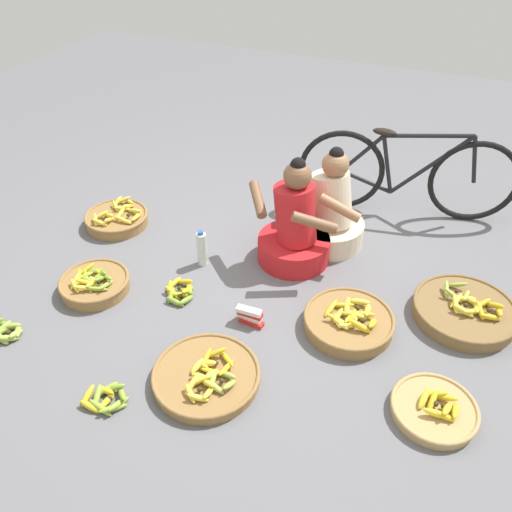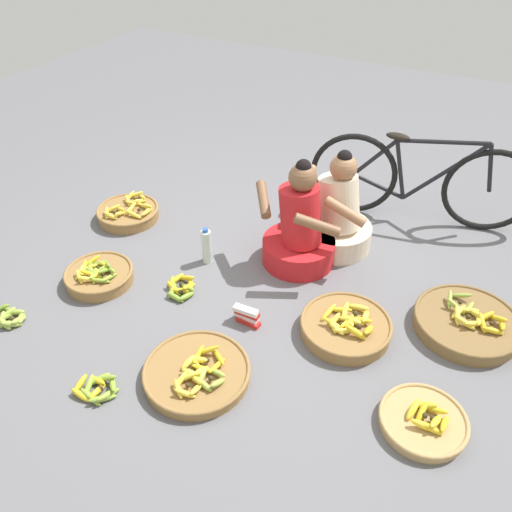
% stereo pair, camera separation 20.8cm
% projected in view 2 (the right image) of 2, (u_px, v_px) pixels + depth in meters
% --- Properties ---
extents(ground_plane, '(10.00, 10.00, 0.00)m').
position_uv_depth(ground_plane, '(269.00, 280.00, 3.63)').
color(ground_plane, slate).
extents(vendor_woman_front, '(0.72, 0.52, 0.81)m').
position_uv_depth(vendor_woman_front, '(299.00, 231.00, 3.65)').
color(vendor_woman_front, red).
rests_on(vendor_woman_front, ground).
extents(vendor_woman_behind, '(0.60, 0.52, 0.79)m').
position_uv_depth(vendor_woman_behind, '(337.00, 218.00, 3.81)').
color(vendor_woman_behind, beige).
rests_on(vendor_woman_behind, ground).
extents(bicycle_leaning, '(1.67, 0.42, 0.73)m').
position_uv_depth(bicycle_leaning, '(419.00, 181.00, 4.03)').
color(bicycle_leaning, black).
rests_on(bicycle_leaning, ground).
extents(banana_basket_back_right, '(0.61, 0.61, 0.14)m').
position_uv_depth(banana_basket_back_right, '(197.00, 372.00, 2.93)').
color(banana_basket_back_right, olive).
rests_on(banana_basket_back_right, ground).
extents(banana_basket_near_vendor, '(0.47, 0.47, 0.17)m').
position_uv_depth(banana_basket_near_vendor, '(99.00, 275.00, 3.58)').
color(banana_basket_near_vendor, olive).
rests_on(banana_basket_near_vendor, ground).
extents(banana_basket_back_center, '(0.46, 0.46, 0.13)m').
position_uv_depth(banana_basket_back_center, '(423.00, 421.00, 2.68)').
color(banana_basket_back_center, tan).
rests_on(banana_basket_back_center, ground).
extents(banana_basket_mid_right, '(0.65, 0.65, 0.16)m').
position_uv_depth(banana_basket_mid_right, '(467.00, 322.00, 3.23)').
color(banana_basket_mid_right, brown).
rests_on(banana_basket_mid_right, ground).
extents(banana_basket_back_left, '(0.50, 0.50, 0.16)m').
position_uv_depth(banana_basket_back_left, '(128.00, 212.00, 4.22)').
color(banana_basket_back_left, olive).
rests_on(banana_basket_back_left, ground).
extents(banana_basket_mid_left, '(0.56, 0.56, 0.17)m').
position_uv_depth(banana_basket_mid_left, '(346.00, 326.00, 3.20)').
color(banana_basket_mid_left, olive).
rests_on(banana_basket_mid_left, ground).
extents(loose_bananas_front_right, '(0.29, 0.20, 0.09)m').
position_uv_depth(loose_bananas_front_right, '(8.00, 317.00, 3.30)').
color(loose_bananas_front_right, '#9EB747').
rests_on(loose_bananas_front_right, ground).
extents(loose_bananas_front_left, '(0.26, 0.23, 0.09)m').
position_uv_depth(loose_bananas_front_left, '(97.00, 388.00, 2.86)').
color(loose_bananas_front_left, gold).
rests_on(loose_bananas_front_left, ground).
extents(loose_bananas_near_bicycle, '(0.24, 0.26, 0.09)m').
position_uv_depth(loose_bananas_near_bicycle, '(181.00, 287.00, 3.53)').
color(loose_bananas_near_bicycle, gold).
rests_on(loose_bananas_near_bicycle, ground).
extents(water_bottle, '(0.07, 0.07, 0.28)m').
position_uv_depth(water_bottle, '(207.00, 246.00, 3.73)').
color(water_bottle, silver).
rests_on(water_bottle, ground).
extents(packet_carton_stack, '(0.18, 0.07, 0.12)m').
position_uv_depth(packet_carton_stack, '(247.00, 315.00, 3.27)').
color(packet_carton_stack, red).
rests_on(packet_carton_stack, ground).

